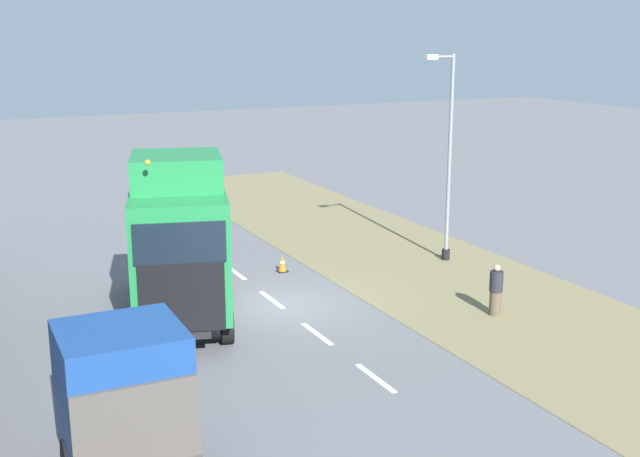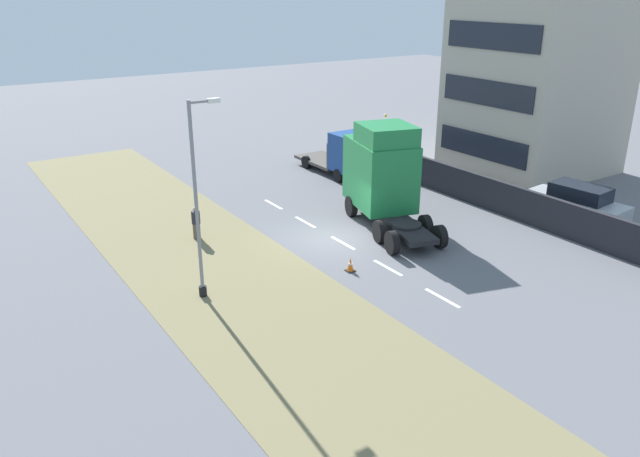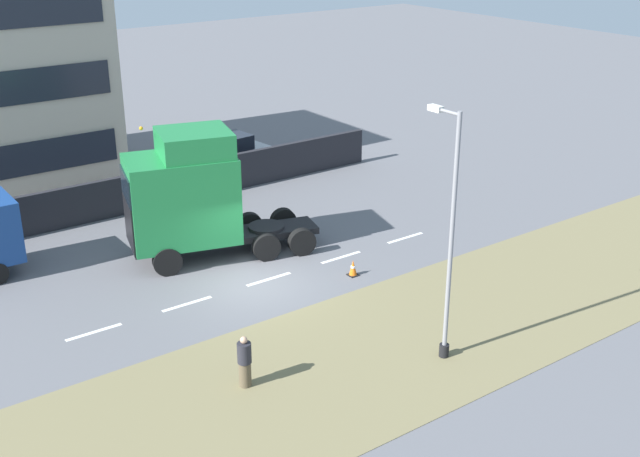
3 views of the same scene
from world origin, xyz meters
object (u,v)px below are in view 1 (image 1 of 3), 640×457
(lamp_post, at_px, (447,166))
(pedestrian, at_px, (496,291))
(traffic_cone_lead, at_px, (282,264))
(lorry_cab, at_px, (179,245))
(flatbed_truck, at_px, (129,406))

(lamp_post, distance_m, pedestrian, 6.43)
(pedestrian, bearing_deg, traffic_cone_lead, -60.50)
(lamp_post, bearing_deg, pedestrian, 69.99)
(pedestrian, distance_m, traffic_cone_lead, 7.76)
(lorry_cab, distance_m, traffic_cone_lead, 6.47)
(lorry_cab, distance_m, flatbed_truck, 7.69)
(lorry_cab, xyz_separation_m, traffic_cone_lead, (-4.69, -3.90, -2.16))
(traffic_cone_lead, bearing_deg, lorry_cab, 39.73)
(lorry_cab, relative_size, flatbed_truck, 1.19)
(flatbed_truck, height_order, traffic_cone_lead, flatbed_truck)
(flatbed_truck, relative_size, pedestrian, 3.97)
(lorry_cab, height_order, traffic_cone_lead, lorry_cab)
(lamp_post, relative_size, traffic_cone_lead, 12.61)
(lamp_post, bearing_deg, lorry_cab, 14.12)
(lamp_post, xyz_separation_m, traffic_cone_lead, (5.81, -1.26, -3.16))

